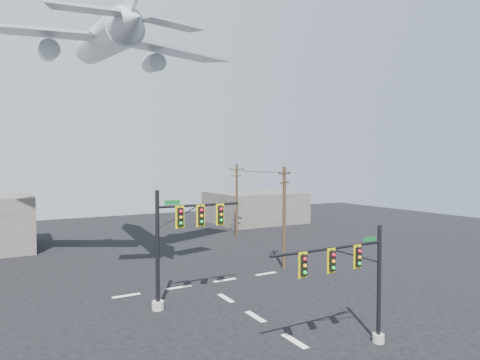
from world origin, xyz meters
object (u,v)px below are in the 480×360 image
utility_pole_a (284,216)px  utility_pole_b (237,199)px  airliner (104,42)px  signal_mast_far (179,241)px  signal_mast_near (355,280)px

utility_pole_a → utility_pole_b: utility_pole_b is taller
utility_pole_a → utility_pole_b: (4.09, 16.26, 0.14)m
utility_pole_a → airliner: size_ratio=0.36×
airliner → utility_pole_b: bearing=-62.5°
signal_mast_far → utility_pole_a: size_ratio=0.84×
signal_mast_near → utility_pole_a: 16.17m
signal_mast_near → signal_mast_far: signal_mast_far is taller
airliner → signal_mast_near: bearing=-159.1°
signal_mast_near → airliner: 28.72m
signal_mast_far → airliner: (-2.48, 11.62, 15.84)m
utility_pole_a → airliner: 22.09m
signal_mast_near → utility_pole_a: size_ratio=0.78×
signal_mast_near → airliner: size_ratio=0.28×
signal_mast_far → utility_pole_b: bearing=52.6°
utility_pole_a → signal_mast_near: bearing=-136.0°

